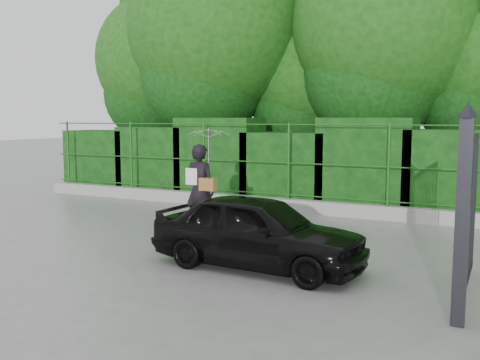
% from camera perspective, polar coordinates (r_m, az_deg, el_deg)
% --- Properties ---
extents(ground, '(80.00, 80.00, 0.00)m').
position_cam_1_polar(ground, '(8.99, -8.03, -7.60)').
color(ground, gray).
extents(kerb, '(14.00, 0.25, 0.30)m').
position_cam_1_polar(kerb, '(12.83, 3.50, -2.57)').
color(kerb, '#9E9E99').
rests_on(kerb, ground).
extents(fence, '(14.13, 0.06, 1.80)m').
position_cam_1_polar(fence, '(12.62, 4.45, 2.07)').
color(fence, '#1C5518').
rests_on(fence, kerb).
extents(hedge, '(14.20, 1.20, 2.21)m').
position_cam_1_polar(hedge, '(13.60, 5.67, 1.59)').
color(hedge, black).
rests_on(hedge, ground).
extents(trees, '(17.10, 6.15, 8.08)m').
position_cam_1_polar(trees, '(15.56, 12.54, 15.42)').
color(trees, black).
rests_on(trees, ground).
extents(gate, '(0.22, 2.33, 2.36)m').
position_cam_1_polar(gate, '(6.51, 22.97, -2.84)').
color(gate, black).
rests_on(gate, ground).
extents(woman, '(0.90, 0.88, 2.02)m').
position_cam_1_polar(woman, '(10.23, -3.79, 1.56)').
color(woman, black).
rests_on(woman, ground).
extents(car, '(3.29, 1.48, 1.10)m').
position_cam_1_polar(car, '(7.88, 1.92, -5.47)').
color(car, black).
rests_on(car, ground).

